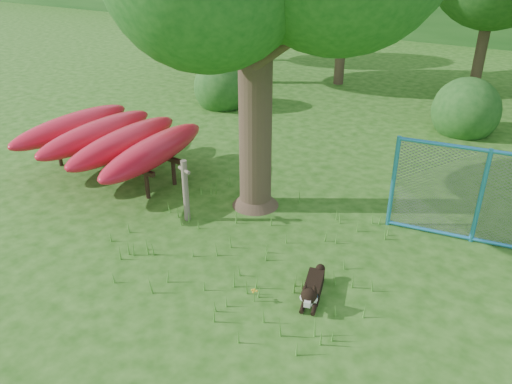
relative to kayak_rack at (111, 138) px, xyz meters
The scene contains 8 objects.
ground 4.53m from the kayak_rack, 25.86° to the right, with size 80.00×80.00×0.00m, color #1C4C0F.
wooden_post 2.77m from the kayak_rack, 15.18° to the right, with size 0.33×0.17×1.21m.
kayak_rack is the anchor object (origin of this frame).
husky_dog 5.95m from the kayak_rack, 15.50° to the right, with size 0.47×1.02×0.46m.
fence_section 7.47m from the kayak_rack, 10.22° to the left, with size 2.95×0.52×2.89m.
wildflower_clump 5.47m from the kayak_rack, 22.56° to the right, with size 0.10×0.11×0.22m.
shrub_left 5.72m from the kayak_rack, 100.21° to the left, with size 1.80×1.80×1.80m, color #1B4D19.
shrub_mid 9.31m from the kayak_rack, 49.66° to the left, with size 1.80×1.80×1.80m, color #1B4D19.
Camera 1 is at (4.11, -5.03, 4.72)m, focal length 35.00 mm.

